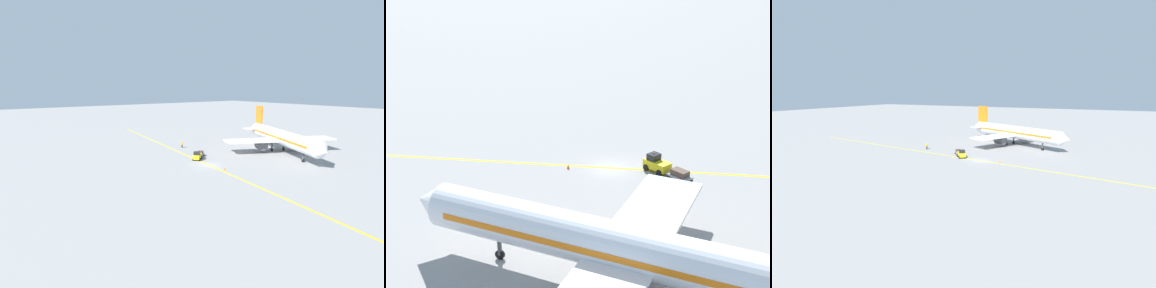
% 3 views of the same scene
% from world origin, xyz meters
% --- Properties ---
extents(ground_plane, '(400.00, 400.00, 0.00)m').
position_xyz_m(ground_plane, '(0.00, 0.00, 0.00)').
color(ground_plane, gray).
extents(apron_yellow_centreline, '(17.10, 118.89, 0.01)m').
position_xyz_m(apron_yellow_centreline, '(0.00, 0.00, 0.00)').
color(apron_yellow_centreline, yellow).
rests_on(apron_yellow_centreline, ground).
extents(airplane_at_gate, '(27.62, 33.52, 10.60)m').
position_xyz_m(airplane_at_gate, '(-22.26, 0.92, 3.71)').
color(airplane_at_gate, white).
rests_on(airplane_at_gate, ground).
extents(baggage_tug_white, '(3.26, 3.09, 2.11)m').
position_xyz_m(baggage_tug_white, '(-0.83, -5.07, 0.90)').
color(baggage_tug_white, gold).
rests_on(baggage_tug_white, ground).
extents(baggage_cart_trailing, '(2.89, 2.75, 1.24)m').
position_xyz_m(baggage_cart_trailing, '(-3.34, -7.20, 0.76)').
color(baggage_cart_trailing, gray).
rests_on(baggage_cart_trailing, ground).
extents(ground_crew_worker, '(0.32, 0.56, 1.68)m').
position_xyz_m(ground_crew_worker, '(-5.52, -17.97, 0.91)').
color(ground_crew_worker, '#23232D').
rests_on(ground_crew_worker, ground).
extents(traffic_cone_near_nose, '(0.32, 0.32, 0.55)m').
position_xyz_m(traffic_cone_near_nose, '(-23.35, 7.72, 0.28)').
color(traffic_cone_near_nose, orange).
rests_on(traffic_cone_near_nose, ground).
extents(traffic_cone_mid_apron, '(0.32, 0.32, 0.55)m').
position_xyz_m(traffic_cone_mid_apron, '(-0.12, 4.78, 0.28)').
color(traffic_cone_mid_apron, orange).
rests_on(traffic_cone_mid_apron, ground).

